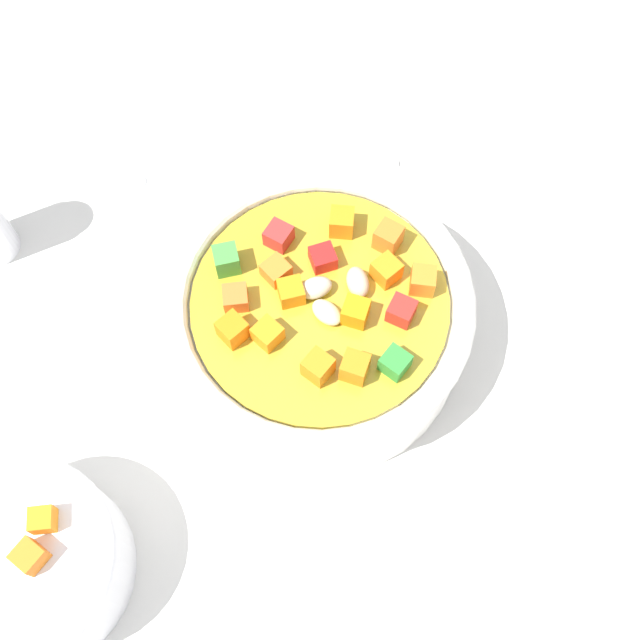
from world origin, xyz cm
name	(u,v)px	position (x,y,z in cm)	size (l,w,h in cm)	color
ground_plane	(320,347)	(0.00, 0.00, -1.00)	(140.00, 140.00, 2.00)	silver
soup_bowl_main	(320,318)	(0.01, 0.00, 3.22)	(16.80, 16.80, 6.87)	white
spoon	(200,174)	(-2.55, 13.84, 0.41)	(19.37, 7.68, 0.95)	silver
side_bowl_small	(26,565)	(-18.73, -6.31, 2.62)	(10.06, 10.06, 5.72)	white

